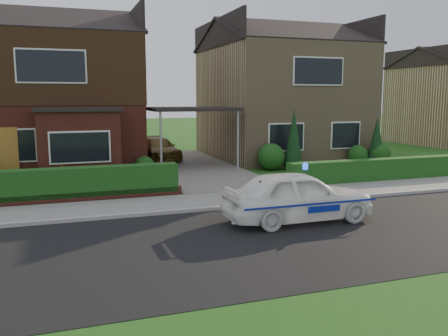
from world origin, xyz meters
name	(u,v)px	position (x,y,z in m)	size (l,w,h in m)	color
ground	(314,235)	(0.00, 0.00, 0.00)	(120.00, 120.00, 0.00)	#164813
road	(314,235)	(0.00, 0.00, 0.00)	(60.00, 6.00, 0.02)	black
kerb	(262,205)	(0.00, 3.05, 0.06)	(60.00, 0.16, 0.12)	#9E9993
sidewalk	(249,198)	(0.00, 4.10, 0.05)	(60.00, 2.00, 0.10)	slate
driveway	(192,167)	(0.00, 11.00, 0.06)	(3.80, 12.00, 0.12)	#666059
house_left	(54,84)	(-5.78, 13.90, 3.81)	(7.50, 9.53, 7.25)	brown
house_right	(280,89)	(5.80, 13.99, 3.66)	(7.50, 8.06, 7.25)	#9C815F
carport_link	(192,110)	(0.00, 10.95, 2.66)	(3.80, 3.00, 2.77)	black
dwarf_wall	(57,199)	(-5.80, 5.30, 0.18)	(7.70, 0.25, 0.36)	brown
hedge_left	(57,204)	(-5.80, 5.45, 0.00)	(7.50, 0.55, 0.90)	#1A3D13
hedge_right	(377,182)	(5.80, 5.35, 0.00)	(7.50, 0.55, 0.80)	#1A3D13
shrub_left_mid	(105,163)	(-4.00, 9.30, 0.66)	(1.32, 1.32, 1.32)	#1A3D13
shrub_left_near	(145,166)	(-2.40, 9.60, 0.42)	(0.84, 0.84, 0.84)	#1A3D13
shrub_right_near	(271,157)	(3.20, 9.40, 0.60)	(1.20, 1.20, 1.20)	#1A3D13
shrub_right_mid	(358,155)	(7.80, 9.50, 0.48)	(0.96, 0.96, 0.96)	#1A3D13
shrub_right_far	(379,154)	(8.80, 9.20, 0.54)	(1.08, 1.08, 1.08)	#1A3D13
conifer_a	(294,141)	(4.20, 9.20, 1.30)	(0.90, 0.90, 2.60)	black
conifer_b	(376,142)	(8.60, 9.20, 1.10)	(0.90, 0.90, 2.20)	black
police_car	(298,196)	(0.18, 1.20, 0.67)	(3.64, 3.96, 1.51)	white
driveway_car	(158,149)	(-1.00, 13.70, 0.66)	(1.52, 3.74, 1.08)	brown
potted_plant_a	(5,184)	(-7.44, 7.32, 0.39)	(0.41, 0.28, 0.77)	gray
potted_plant_b	(59,176)	(-5.74, 8.27, 0.41)	(0.45, 0.36, 0.82)	gray
potted_plant_c	(132,184)	(-3.45, 6.00, 0.37)	(0.41, 0.41, 0.74)	gray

